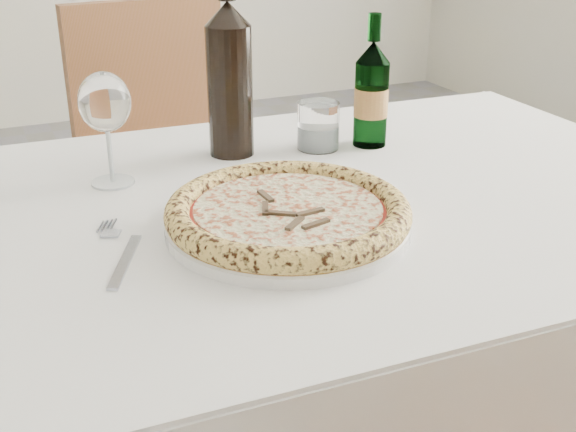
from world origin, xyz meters
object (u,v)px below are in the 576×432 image
object	(u,v)px
plate	(288,224)
tumbler	(318,129)
chair_far	(168,166)
pizza	(288,212)
beer_bottle	(371,94)
dining_table	(261,259)
wine_bottle	(230,78)
wine_glass	(105,105)

from	to	relation	value
plate	tumbler	bearing A→B (deg)	57.18
plate	chair_far	bearing A→B (deg)	85.43
pizza	beer_bottle	size ratio (longest dim) A/B	1.42
plate	dining_table	bearing A→B (deg)	90.00
chair_far	tumbler	world-z (taller)	chair_far
chair_far	tumbler	distance (m)	0.69
dining_table	plate	xyz separation A→B (m)	(0.00, -0.10, 0.10)
tumbler	chair_far	bearing A→B (deg)	100.11
dining_table	pizza	world-z (taller)	pizza
chair_far	plate	xyz separation A→B (m)	(-0.07, -0.91, 0.23)
pizza	tumbler	bearing A→B (deg)	57.18
pizza	beer_bottle	bearing A→B (deg)	44.11
chair_far	wine_bottle	bearing A→B (deg)	-93.34
tumbler	plate	bearing A→B (deg)	-122.82
chair_far	pizza	size ratio (longest dim) A/B	2.90
plate	wine_glass	distance (m)	0.34
pizza	chair_far	bearing A→B (deg)	85.43
dining_table	plate	bearing A→B (deg)	-90.00
tumbler	beer_bottle	world-z (taller)	beer_bottle
wine_glass	plate	bearing A→B (deg)	-56.14
plate	tumbler	distance (m)	0.34
plate	tumbler	size ratio (longest dim) A/B	3.95
wine_glass	wine_bottle	world-z (taller)	wine_bottle
plate	pizza	bearing A→B (deg)	-120.00
plate	wine_glass	world-z (taller)	wine_glass
tumbler	wine_bottle	xyz separation A→B (m)	(-0.15, 0.03, 0.10)
plate	wine_bottle	world-z (taller)	wine_bottle
wine_glass	dining_table	bearing A→B (deg)	-42.71
chair_far	tumbler	size ratio (longest dim) A/B	11.43
tumbler	beer_bottle	size ratio (longest dim) A/B	0.36
wine_glass	beer_bottle	bearing A→B (deg)	0.66
chair_far	beer_bottle	size ratio (longest dim) A/B	4.11
dining_table	wine_bottle	distance (m)	0.32
plate	pizza	xyz separation A→B (m)	(-0.00, -0.00, 0.02)
pizza	wine_glass	bearing A→B (deg)	123.86
wine_glass	wine_bottle	distance (m)	0.22
plate	wine_glass	xyz separation A→B (m)	(-0.18, 0.26, 0.11)
chair_far	beer_bottle	distance (m)	0.75
chair_far	wine_glass	size ratio (longest dim) A/B	5.40
chair_far	wine_glass	distance (m)	0.78
pizza	wine_bottle	distance (m)	0.34
dining_table	chair_far	xyz separation A→B (m)	(0.07, 0.81, -0.13)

